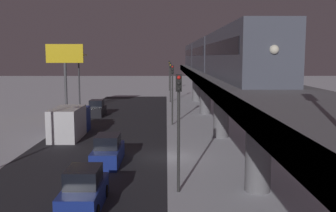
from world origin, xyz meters
The scene contains 14 objects.
ground_plane centered at (0.00, 0.00, 0.00)m, with size 240.00×240.00×0.00m, color silver.
avenue_asphalt centered at (5.16, 0.00, 0.00)m, with size 11.00×87.68×0.01m, color #28282D.
elevated_railway centered at (-5.20, 0.00, 4.99)m, with size 5.00×87.68×5.79m.
subway_train centered at (-5.29, -17.83, 7.57)m, with size 2.94×55.47×3.40m.
sedan_blue centered at (3.76, 9.60, 0.78)m, with size 1.91×4.39×1.97m.
sedan_black centered at (8.36, -20.43, 0.80)m, with size 1.80×4.24×1.97m.
sedan_blue_2 centered at (3.76, 1.53, 0.80)m, with size 1.80×4.71×1.97m.
box_truck centered at (8.56, -7.55, 1.35)m, with size 2.40×7.40×2.80m.
traffic_light_near centered at (-0.94, 7.47, 4.20)m, with size 0.32×0.44×6.40m.
traffic_light_mid centered at (-0.94, -13.84, 4.20)m, with size 0.32×0.44×6.40m.
traffic_light_far centered at (-0.94, -35.16, 4.20)m, with size 0.32×0.44×6.40m.
traffic_light_distant centered at (-0.94, -56.48, 4.20)m, with size 0.32×0.44×6.40m.
commercial_billboard centered at (12.82, -23.13, 6.83)m, with size 4.80×0.36×8.90m.
street_lamp_far centered at (11.23, -25.00, 4.81)m, with size 1.35×0.44×7.65m.
Camera 1 is at (-0.28, 28.27, 7.36)m, focal length 42.28 mm.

